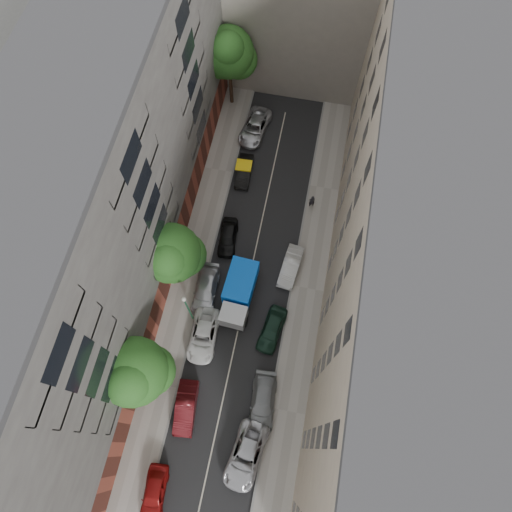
% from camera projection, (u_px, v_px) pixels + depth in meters
% --- Properties ---
extents(ground, '(120.00, 120.00, 0.00)m').
position_uv_depth(ground, '(249.00, 278.00, 42.70)').
color(ground, '#4C4C49').
rests_on(ground, ground).
extents(road_surface, '(8.00, 44.00, 0.02)m').
position_uv_depth(road_surface, '(249.00, 278.00, 42.69)').
color(road_surface, black).
rests_on(road_surface, ground).
extents(sidewalk_left, '(3.00, 44.00, 0.15)m').
position_uv_depth(sidewalk_left, '(192.00, 267.00, 43.05)').
color(sidewalk_left, gray).
rests_on(sidewalk_left, ground).
extents(sidewalk_right, '(3.00, 44.00, 0.15)m').
position_uv_depth(sidewalk_right, '(308.00, 288.00, 42.21)').
color(sidewalk_right, gray).
rests_on(sidewalk_right, ground).
extents(building_left, '(8.00, 44.00, 20.00)m').
position_uv_depth(building_left, '(105.00, 205.00, 34.32)').
color(building_left, '#494644').
rests_on(building_left, ground).
extents(building_right, '(8.00, 44.00, 20.00)m').
position_uv_depth(building_right, '(398.00, 258.00, 32.65)').
color(building_right, '#B4A48C').
rests_on(building_right, ground).
extents(tarp_truck, '(2.67, 6.10, 2.76)m').
position_uv_depth(tarp_truck, '(239.00, 293.00, 40.53)').
color(tarp_truck, black).
rests_on(tarp_truck, ground).
extents(car_left_0, '(2.00, 4.31, 1.43)m').
position_uv_depth(car_left_0, '(154.00, 493.00, 35.08)').
color(car_left_0, maroon).
rests_on(car_left_0, ground).
extents(car_left_1, '(2.04, 4.67, 1.49)m').
position_uv_depth(car_left_1, '(186.00, 408.00, 37.48)').
color(car_left_1, '#4C0F13').
rests_on(car_left_1, ground).
extents(car_left_2, '(2.47, 5.12, 1.41)m').
position_uv_depth(car_left_2, '(204.00, 336.00, 39.86)').
color(car_left_2, silver).
rests_on(car_left_2, ground).
extents(car_left_3, '(2.24, 5.07, 1.45)m').
position_uv_depth(car_left_3, '(206.00, 290.00, 41.47)').
color(car_left_3, '#BABABF').
rests_on(car_left_3, ground).
extents(car_left_4, '(2.03, 4.28, 1.41)m').
position_uv_depth(car_left_4, '(228.00, 237.00, 43.56)').
color(car_left_4, black).
rests_on(car_left_4, ground).
extents(car_left_5, '(1.62, 4.15, 1.35)m').
position_uv_depth(car_left_5, '(244.00, 171.00, 46.48)').
color(car_left_5, black).
rests_on(car_left_5, ground).
extents(car_left_6, '(3.17, 5.60, 1.48)m').
position_uv_depth(car_left_6, '(255.00, 127.00, 48.55)').
color(car_left_6, '#B9B9BE').
rests_on(car_left_6, ground).
extents(car_right_0, '(3.23, 5.71, 1.50)m').
position_uv_depth(car_right_0, '(246.00, 455.00, 36.08)').
color(car_right_0, '#B6B6BB').
rests_on(car_right_0, ground).
extents(car_right_1, '(2.37, 5.14, 1.46)m').
position_uv_depth(car_right_1, '(263.00, 403.00, 37.66)').
color(car_right_1, gray).
rests_on(car_right_1, ground).
extents(car_right_2, '(2.45, 4.62, 1.50)m').
position_uv_depth(car_right_2, '(272.00, 329.00, 40.03)').
color(car_right_2, '#142E21').
rests_on(car_right_2, ground).
extents(car_right_3, '(2.00, 4.46, 1.42)m').
position_uv_depth(car_right_3, '(291.00, 266.00, 42.38)').
color(car_right_3, silver).
rests_on(car_right_3, ground).
extents(tree_near, '(5.42, 5.17, 8.87)m').
position_uv_depth(tree_near, '(135.00, 374.00, 33.34)').
color(tree_near, '#382619').
rests_on(tree_near, sidewalk_left).
extents(tree_mid, '(5.41, 5.15, 7.68)m').
position_uv_depth(tree_mid, '(172.00, 255.00, 38.06)').
color(tree_mid, '#382619').
rests_on(tree_mid, sidewalk_left).
extents(tree_far, '(5.29, 5.02, 9.71)m').
position_uv_depth(tree_far, '(229.00, 55.00, 44.46)').
color(tree_far, '#382619').
rests_on(tree_far, sidewalk_left).
extents(lamp_post, '(0.36, 0.36, 5.84)m').
position_uv_depth(lamp_post, '(187.00, 307.00, 37.67)').
color(lamp_post, '#1C633C').
rests_on(lamp_post, sidewalk_left).
extents(pedestrian, '(0.73, 0.60, 1.71)m').
position_uv_depth(pedestrian, '(312.00, 201.00, 44.74)').
color(pedestrian, black).
rests_on(pedestrian, sidewalk_right).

